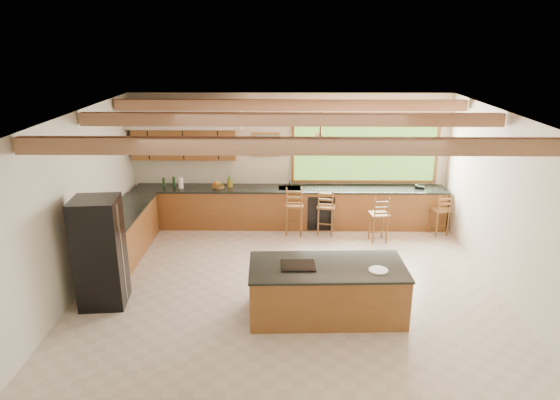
{
  "coord_description": "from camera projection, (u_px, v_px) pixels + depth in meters",
  "views": [
    {
      "loc": [
        -0.07,
        -7.86,
        4.22
      ],
      "look_at": [
        -0.19,
        0.8,
        1.33
      ],
      "focal_mm": 32.0,
      "sensor_mm": 36.0,
      "label": 1
    }
  ],
  "objects": [
    {
      "name": "bar_stool_d",
      "position": [
        441.0,
        211.0,
        10.85
      ],
      "size": [
        0.42,
        0.42,
        0.96
      ],
      "rotation": [
        0.0,
        0.0,
        0.25
      ],
      "color": "brown",
      "rests_on": "ground"
    },
    {
      "name": "island",
      "position": [
        327.0,
        290.0,
        7.79
      ],
      "size": [
        2.45,
        1.22,
        0.86
      ],
      "rotation": [
        0.0,
        0.0,
        0.04
      ],
      "color": "brown",
      "rests_on": "ground"
    },
    {
      "name": "bar_stool_c",
      "position": [
        379.0,
        215.0,
        10.45
      ],
      "size": [
        0.42,
        0.42,
        1.03
      ],
      "rotation": [
        0.0,
        0.0,
        0.14
      ],
      "color": "brown",
      "rests_on": "ground"
    },
    {
      "name": "refrigerator",
      "position": [
        100.0,
        253.0,
        7.96
      ],
      "size": [
        0.77,
        0.75,
        1.81
      ],
      "rotation": [
        0.0,
        0.0,
        0.1
      ],
      "color": "black",
      "rests_on": "ground"
    },
    {
      "name": "bar_stool_b",
      "position": [
        327.0,
        207.0,
        10.85
      ],
      "size": [
        0.46,
        0.46,
        1.07
      ],
      "rotation": [
        0.0,
        0.0,
        -0.23
      ],
      "color": "brown",
      "rests_on": "ground"
    },
    {
      "name": "bar_stool_a",
      "position": [
        294.0,
        206.0,
        10.85
      ],
      "size": [
        0.43,
        0.43,
        1.12
      ],
      "rotation": [
        0.0,
        0.0,
        -0.07
      ],
      "color": "brown",
      "rests_on": "ground"
    },
    {
      "name": "ground",
      "position": [
        290.0,
        286.0,
        8.79
      ],
      "size": [
        7.2,
        7.2,
        0.0
      ],
      "primitive_type": "plane",
      "color": "beige",
      "rests_on": "ground"
    },
    {
      "name": "counter_run",
      "position": [
        253.0,
        213.0,
        11.05
      ],
      "size": [
        7.12,
        3.1,
        1.23
      ],
      "color": "brown",
      "rests_on": "ground"
    },
    {
      "name": "room_shell",
      "position": [
        281.0,
        155.0,
        8.71
      ],
      "size": [
        7.27,
        6.54,
        3.02
      ],
      "color": "beige",
      "rests_on": "ground"
    }
  ]
}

